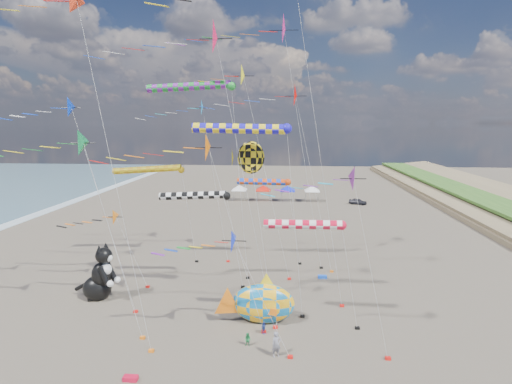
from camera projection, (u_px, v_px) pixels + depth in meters
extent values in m
cone|color=orange|center=(121.00, 218.00, 38.05)|extent=(1.57, 1.68, 1.74)
cylinder|color=#B2B2B2|center=(135.00, 253.00, 38.56)|extent=(2.27, 0.02, 7.01)
cube|color=black|center=(148.00, 287.00, 39.05)|extent=(0.36, 0.24, 0.20)
cone|color=orange|center=(230.00, 148.00, 28.41)|extent=(2.14, 2.29, 2.36)
cylinder|color=#B2B2B2|center=(248.00, 244.00, 29.51)|extent=(2.46, 0.02, 14.13)
cube|color=black|center=(264.00, 332.00, 30.60)|extent=(0.36, 0.24, 0.20)
cone|color=#D72282|center=(289.00, 31.00, 40.25)|extent=(2.98, 3.19, 3.29)
cylinder|color=#B2B2B2|center=(306.00, 156.00, 42.22)|extent=(3.90, 0.02, 25.02)
cube|color=black|center=(321.00, 268.00, 44.17)|extent=(0.36, 0.24, 0.20)
cone|color=#118443|center=(81.00, 143.00, 27.58)|extent=(1.94, 2.08, 2.14)
cylinder|color=#B2B2B2|center=(113.00, 245.00, 28.67)|extent=(3.66, 0.02, 14.54)
cube|color=black|center=(143.00, 338.00, 29.75)|extent=(0.36, 0.24, 0.20)
cone|color=#1329CF|center=(253.00, 247.00, 26.17)|extent=(1.77, 1.90, 1.96)
cylinder|color=#B2B2B2|center=(272.00, 304.00, 26.74)|extent=(2.56, 0.02, 7.88)
cube|color=black|center=(290.00, 357.00, 27.29)|extent=(0.36, 0.24, 0.20)
cone|color=#0733C5|center=(78.00, 107.00, 31.30)|extent=(1.67, 1.79, 1.85)
cylinder|color=#B2B2B2|center=(108.00, 214.00, 32.60)|extent=(3.80, 0.02, 17.17)
cube|color=black|center=(136.00, 311.00, 33.89)|extent=(0.36, 0.24, 0.20)
cylinder|color=#B2B2B2|center=(116.00, 186.00, 26.19)|extent=(3.76, 0.02, 23.69)
cube|color=black|center=(151.00, 351.00, 28.03)|extent=(0.36, 0.24, 0.20)
cone|color=#208CD2|center=(206.00, 108.00, 43.49)|extent=(1.67, 1.79, 1.84)
cylinder|color=#B2B2B2|center=(218.00, 187.00, 44.90)|extent=(2.21, 0.02, 17.55)
cube|color=black|center=(228.00, 261.00, 46.28)|extent=(0.36, 0.24, 0.20)
cylinder|color=#B2B2B2|center=(332.00, 156.00, 32.83)|extent=(2.63, 0.02, 26.43)
cube|color=black|center=(342.00, 306.00, 34.96)|extent=(0.36, 0.24, 0.20)
cone|color=#F10600|center=(314.00, 95.00, 40.10)|extent=(2.36, 2.52, 2.60)
cylinder|color=#B2B2B2|center=(323.00, 187.00, 41.59)|extent=(2.36, 0.02, 18.70)
cube|color=black|center=(332.00, 271.00, 43.07)|extent=(0.36, 0.24, 0.20)
cone|color=#801C88|center=(374.00, 179.00, 25.15)|extent=(1.72, 1.84, 1.90)
cylinder|color=#B2B2B2|center=(381.00, 273.00, 26.15)|extent=(1.54, 0.02, 12.43)
cube|color=black|center=(388.00, 358.00, 27.13)|extent=(0.36, 0.24, 0.20)
cone|color=yellow|center=(261.00, 75.00, 37.84)|extent=(2.13, 2.28, 2.35)
cylinder|color=#B2B2B2|center=(276.00, 182.00, 39.45)|extent=(2.98, 0.02, 20.37)
cube|color=black|center=(289.00, 279.00, 41.04)|extent=(0.36, 0.24, 0.20)
cone|color=#EB184F|center=(239.00, 40.00, 30.10)|extent=(2.57, 2.75, 2.84)
cylinder|color=#B2B2B2|center=(256.00, 185.00, 31.87)|extent=(2.55, 0.02, 22.10)
cube|color=black|center=(271.00, 313.00, 33.63)|extent=(0.36, 0.24, 0.20)
cylinder|color=#1A14C8|center=(239.00, 129.00, 30.83)|extent=(7.32, 0.76, 0.76)
sphere|color=#1A14C8|center=(287.00, 129.00, 30.54)|extent=(0.80, 0.80, 0.80)
cylinder|color=#B2B2B2|center=(295.00, 227.00, 31.80)|extent=(1.52, 0.02, 15.48)
cube|color=black|center=(302.00, 316.00, 33.03)|extent=(0.36, 0.24, 0.20)
cylinder|color=black|center=(193.00, 195.00, 37.85)|extent=(6.42, 0.73, 0.73)
sphere|color=black|center=(227.00, 196.00, 37.59)|extent=(0.77, 0.77, 0.77)
cylinder|color=#B2B2B2|center=(235.00, 243.00, 38.31)|extent=(1.52, 0.02, 9.12)
cube|color=black|center=(243.00, 287.00, 39.01)|extent=(0.36, 0.24, 0.20)
cylinder|color=yellow|center=(147.00, 169.00, 44.85)|extent=(7.85, 0.72, 0.72)
sphere|color=yellow|center=(181.00, 170.00, 44.54)|extent=(0.76, 0.76, 0.76)
cylinder|color=#B2B2B2|center=(189.00, 217.00, 45.39)|extent=(1.52, 0.02, 10.76)
cube|color=black|center=(197.00, 261.00, 46.23)|extent=(0.36, 0.24, 0.20)
cylinder|color=#DD410F|center=(262.00, 182.00, 44.26)|extent=(5.62, 0.70, 0.70)
sphere|color=#DD410F|center=(288.00, 182.00, 44.04)|extent=(0.73, 0.73, 0.73)
cylinder|color=#B2B2B2|center=(294.00, 224.00, 44.78)|extent=(1.52, 0.02, 9.48)
cube|color=black|center=(300.00, 263.00, 45.51)|extent=(0.36, 0.24, 0.20)
cylinder|color=red|center=(302.00, 224.00, 30.10)|extent=(5.86, 0.71, 0.71)
sphere|color=red|center=(342.00, 225.00, 29.87)|extent=(0.75, 0.75, 0.75)
cylinder|color=#B2B2B2|center=(350.00, 278.00, 30.51)|extent=(1.52, 0.02, 8.35)
cube|color=black|center=(357.00, 328.00, 31.15)|extent=(0.36, 0.24, 0.20)
cylinder|color=#198A2D|center=(189.00, 87.00, 38.49)|extent=(8.25, 0.80, 0.80)
sphere|color=#198A2D|center=(232.00, 86.00, 38.16)|extent=(0.84, 0.84, 0.84)
cylinder|color=#B2B2B2|center=(240.00, 186.00, 39.75)|extent=(1.52, 0.02, 19.38)
cube|color=black|center=(248.00, 278.00, 41.31)|extent=(0.36, 0.24, 0.20)
ellipsoid|color=yellow|center=(251.00, 158.00, 32.39)|extent=(2.20, 0.40, 2.64)
cone|color=yellow|center=(233.00, 157.00, 32.51)|extent=(0.12, 1.80, 1.80)
cylinder|color=#B2B2B2|center=(262.00, 239.00, 32.44)|extent=(2.03, 2.03, 13.13)
cube|color=black|center=(273.00, 320.00, 32.47)|extent=(0.36, 0.24, 0.20)
ellipsoid|color=#1273B4|center=(264.00, 303.00, 32.09)|extent=(5.25, 2.77, 3.33)
cone|color=orange|center=(228.00, 302.00, 32.31)|extent=(2.43, 0.52, 2.44)
cone|color=yellow|center=(266.00, 284.00, 31.78)|extent=(1.77, 0.39, 1.78)
cylinder|color=#B2B2B2|center=(278.00, 319.00, 31.68)|extent=(0.38, 1.04, 1.04)
cube|color=red|center=(275.00, 327.00, 31.27)|extent=(0.36, 0.24, 0.20)
imported|color=slate|center=(276.00, 344.00, 27.36)|extent=(0.78, 0.68, 1.80)
imported|color=#239048|center=(248.00, 340.00, 28.71)|extent=(0.60, 0.54, 1.01)
imported|color=#294298|center=(264.00, 328.00, 30.39)|extent=(0.53, 0.60, 0.98)
cube|color=blue|center=(322.00, 277.00, 41.40)|extent=(0.90, 0.44, 0.30)
cube|color=black|center=(227.00, 301.00, 35.77)|extent=(0.90, 0.44, 0.30)
cube|color=red|center=(131.00, 378.00, 24.92)|extent=(0.90, 0.44, 0.30)
cube|color=white|center=(239.00, 190.00, 82.70)|extent=(3.00, 3.00, 0.15)
pyramid|color=white|center=(239.00, 185.00, 82.52)|extent=(4.20, 4.20, 1.00)
cylinder|color=#999999|center=(232.00, 196.00, 81.72)|extent=(0.08, 0.08, 2.20)
cylinder|color=#999999|center=(245.00, 197.00, 81.51)|extent=(0.08, 0.08, 2.20)
cylinder|color=#999999|center=(234.00, 194.00, 84.27)|extent=(0.08, 0.08, 2.20)
cylinder|color=#999999|center=(246.00, 194.00, 84.07)|extent=(0.08, 0.08, 2.20)
cube|color=red|center=(263.00, 190.00, 82.30)|extent=(3.00, 3.00, 0.15)
pyramid|color=red|center=(263.00, 185.00, 82.12)|extent=(4.20, 4.20, 1.00)
cylinder|color=#999999|center=(257.00, 197.00, 81.32)|extent=(0.08, 0.08, 2.20)
cylinder|color=#999999|center=(269.00, 197.00, 81.11)|extent=(0.08, 0.08, 2.20)
cylinder|color=#999999|center=(258.00, 195.00, 83.87)|extent=(0.08, 0.08, 2.20)
cylinder|color=#999999|center=(270.00, 195.00, 83.67)|extent=(0.08, 0.08, 2.20)
cube|color=#1523D6|center=(288.00, 191.00, 81.90)|extent=(3.00, 3.00, 0.15)
pyramid|color=#1523D6|center=(288.00, 186.00, 81.72)|extent=(4.20, 4.20, 1.00)
cylinder|color=#999999|center=(281.00, 197.00, 80.92)|extent=(0.08, 0.08, 2.20)
cylinder|color=#999999|center=(294.00, 197.00, 80.72)|extent=(0.08, 0.08, 2.20)
cylinder|color=#999999|center=(281.00, 195.00, 83.48)|extent=(0.08, 0.08, 2.20)
cylinder|color=#999999|center=(294.00, 195.00, 83.27)|extent=(0.08, 0.08, 2.20)
cube|color=white|center=(312.00, 191.00, 81.51)|extent=(3.00, 3.00, 0.15)
pyramid|color=white|center=(312.00, 186.00, 81.33)|extent=(4.20, 4.20, 1.00)
cylinder|color=#999999|center=(306.00, 198.00, 80.53)|extent=(0.08, 0.08, 2.20)
cylinder|color=#999999|center=(319.00, 198.00, 80.32)|extent=(0.08, 0.08, 2.20)
cylinder|color=#999999|center=(305.00, 195.00, 83.08)|extent=(0.08, 0.08, 2.20)
cylinder|color=#999999|center=(318.00, 195.00, 82.88)|extent=(0.08, 0.08, 2.20)
imported|color=#26262D|center=(358.00, 201.00, 79.11)|extent=(3.77, 2.65, 1.19)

